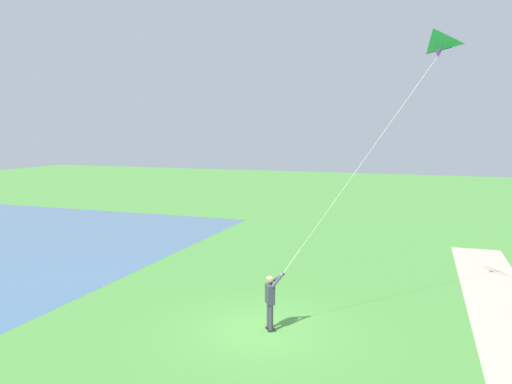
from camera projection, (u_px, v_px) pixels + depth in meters
The scene contains 3 objects.
ground_plane at pixel (264, 330), 15.57m from camera, with size 120.00×120.00×0.00m, color #4C8E3D.
person_kite_flyer at pixel (271, 298), 15.49m from camera, with size 0.62×0.55×1.83m.
flying_kite at pixel (432, 45), 15.82m from camera, with size 4.71×3.47×7.60m.
Camera 1 is at (-4.82, 14.14, 6.18)m, focal length 35.11 mm.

